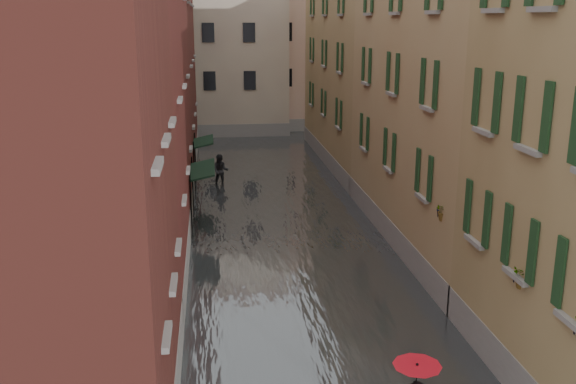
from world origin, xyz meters
TOP-DOWN VIEW (x-y plane):
  - ground at (0.00, 0.00)m, footprint 120.00×120.00m
  - floodwater at (0.00, 13.00)m, footprint 10.00×60.00m
  - building_left_near at (-7.00, -2.00)m, footprint 6.00×8.00m
  - building_left_mid at (-7.00, 9.00)m, footprint 6.00×14.00m
  - building_left_far at (-7.00, 24.00)m, footprint 6.00×16.00m
  - building_right_mid at (7.00, 9.00)m, footprint 6.00×14.00m
  - building_right_far at (7.00, 24.00)m, footprint 6.00×16.00m
  - building_end_cream at (-3.00, 38.00)m, footprint 12.00×9.00m
  - building_end_pink at (6.00, 40.00)m, footprint 10.00×9.00m
  - awning_near at (-3.48, 12.64)m, footprint 1.09×3.38m
  - awning_far at (-3.49, 19.41)m, footprint 1.09×2.82m
  - window_planters at (4.12, -1.22)m, footprint 0.59×8.68m
  - pedestrian_far at (-2.56, 19.23)m, footprint 0.96×0.79m

SIDE VIEW (x-z plane):
  - ground at x=0.00m, z-range 0.00..0.00m
  - floodwater at x=0.00m, z-range 0.00..0.20m
  - pedestrian_far at x=-2.56m, z-range 0.00..1.83m
  - awning_far at x=-3.49m, z-range 1.06..3.86m
  - awning_near at x=-3.48m, z-range 1.08..3.88m
  - window_planters at x=4.12m, z-range 3.09..3.93m
  - building_right_far at x=7.00m, z-range 0.00..11.50m
  - building_end_pink at x=6.00m, z-range 0.00..12.00m
  - building_left_mid at x=-7.00m, z-range 0.00..12.50m
  - building_left_near at x=-7.00m, z-range 0.00..13.00m
  - building_right_mid at x=7.00m, z-range 0.00..13.00m
  - building_end_cream at x=-3.00m, z-range 0.00..13.00m
  - building_left_far at x=-7.00m, z-range 0.00..14.00m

